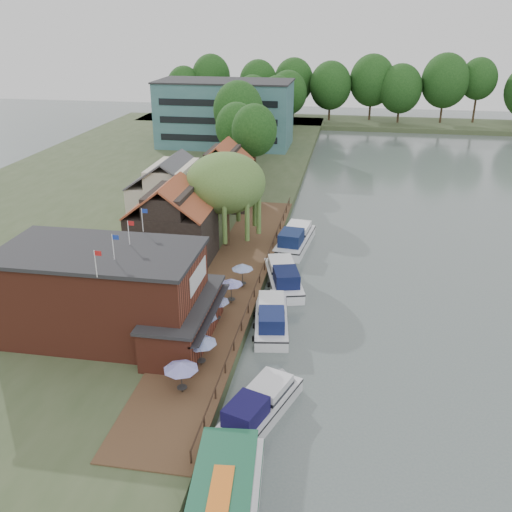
# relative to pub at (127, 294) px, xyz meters

# --- Properties ---
(ground) EXTENTS (260.00, 260.00, 0.00)m
(ground) POSITION_rel_pub_xyz_m (14.00, 1.00, -4.65)
(ground) COLOR #4D5958
(ground) RESTS_ON ground
(land_bank) EXTENTS (50.00, 140.00, 1.00)m
(land_bank) POSITION_rel_pub_xyz_m (-16.00, 36.00, -4.15)
(land_bank) COLOR #384728
(land_bank) RESTS_ON ground
(quay_deck) EXTENTS (6.00, 50.00, 0.10)m
(quay_deck) POSITION_rel_pub_xyz_m (6.00, 11.00, -3.60)
(quay_deck) COLOR #47301E
(quay_deck) RESTS_ON land_bank
(quay_rail) EXTENTS (0.20, 49.00, 1.00)m
(quay_rail) POSITION_rel_pub_xyz_m (8.70, 11.50, -3.15)
(quay_rail) COLOR black
(quay_rail) RESTS_ON land_bank
(pub) EXTENTS (20.00, 11.00, 7.30)m
(pub) POSITION_rel_pub_xyz_m (0.00, 0.00, 0.00)
(pub) COLOR maroon
(pub) RESTS_ON land_bank
(hotel_block) EXTENTS (25.40, 12.40, 12.30)m
(hotel_block) POSITION_rel_pub_xyz_m (-8.00, 71.00, 2.50)
(hotel_block) COLOR #38666B
(hotel_block) RESTS_ON land_bank
(cottage_a) EXTENTS (8.60, 7.60, 8.50)m
(cottage_a) POSITION_rel_pub_xyz_m (-1.00, 15.00, 0.60)
(cottage_a) COLOR black
(cottage_a) RESTS_ON land_bank
(cottage_b) EXTENTS (9.60, 8.60, 8.50)m
(cottage_b) POSITION_rel_pub_xyz_m (-4.00, 25.00, 0.60)
(cottage_b) COLOR beige
(cottage_b) RESTS_ON land_bank
(cottage_c) EXTENTS (7.60, 7.60, 8.50)m
(cottage_c) POSITION_rel_pub_xyz_m (0.00, 34.00, 0.60)
(cottage_c) COLOR black
(cottage_c) RESTS_ON land_bank
(willow) EXTENTS (8.60, 8.60, 10.43)m
(willow) POSITION_rel_pub_xyz_m (3.50, 20.00, 1.56)
(willow) COLOR #476B2D
(willow) RESTS_ON land_bank
(umbrella_0) EXTENTS (2.40, 2.40, 2.38)m
(umbrella_0) POSITION_rel_pub_xyz_m (6.29, -6.65, -2.36)
(umbrella_0) COLOR #1E1B98
(umbrella_0) RESTS_ON quay_deck
(umbrella_1) EXTENTS (2.44, 2.44, 2.38)m
(umbrella_1) POSITION_rel_pub_xyz_m (6.73, -3.29, -2.36)
(umbrella_1) COLOR #1B3799
(umbrella_1) RESTS_ON quay_deck
(umbrella_2) EXTENTS (2.25, 2.25, 2.38)m
(umbrella_2) POSITION_rel_pub_xyz_m (5.98, 0.36, -2.36)
(umbrella_2) COLOR navy
(umbrella_2) RESTS_ON quay_deck
(umbrella_3) EXTENTS (2.23, 2.23, 2.38)m
(umbrella_3) POSITION_rel_pub_xyz_m (6.36, 3.12, -2.36)
(umbrella_3) COLOR navy
(umbrella_3) RESTS_ON quay_deck
(umbrella_4) EXTENTS (2.09, 2.09, 2.38)m
(umbrella_4) POSITION_rel_pub_xyz_m (6.88, 6.58, -2.36)
(umbrella_4) COLOR #1C1F9D
(umbrella_4) RESTS_ON quay_deck
(umbrella_5) EXTENTS (2.05, 2.05, 2.38)m
(umbrella_5) POSITION_rel_pub_xyz_m (7.25, 9.92, -2.36)
(umbrella_5) COLOR navy
(umbrella_5) RESTS_ON quay_deck
(cruiser_0) EXTENTS (5.99, 9.90, 2.26)m
(cruiser_0) POSITION_rel_pub_xyz_m (11.66, -7.00, -3.52)
(cruiser_0) COLOR silver
(cruiser_0) RESTS_ON ground
(cruiser_1) EXTENTS (4.51, 9.97, 2.32)m
(cruiser_1) POSITION_rel_pub_xyz_m (10.72, 4.91, -3.49)
(cruiser_1) COLOR silver
(cruiser_1) RESTS_ON ground
(cruiser_2) EXTENTS (5.78, 10.59, 2.45)m
(cruiser_2) POSITION_rel_pub_xyz_m (10.71, 13.10, -3.42)
(cruiser_2) COLOR white
(cruiser_2) RESTS_ON ground
(cruiser_3) EXTENTS (4.59, 10.89, 2.59)m
(cruiser_3) POSITION_rel_pub_xyz_m (10.76, 23.34, -3.36)
(cruiser_3) COLOR white
(cruiser_3) RESTS_ON ground
(swan) EXTENTS (0.44, 0.44, 0.44)m
(swan) POSITION_rel_pub_xyz_m (9.59, -9.79, -4.43)
(swan) COLOR white
(swan) RESTS_ON ground
(bank_tree_0) EXTENTS (6.42, 6.42, 12.33)m
(bank_tree_0) POSITION_rel_pub_xyz_m (2.77, 42.05, 2.52)
(bank_tree_0) COLOR #143811
(bank_tree_0) RESTS_ON land_bank
(bank_tree_1) EXTENTS (6.63, 6.63, 11.41)m
(bank_tree_1) POSITION_rel_pub_xyz_m (-1.28, 49.52, 2.06)
(bank_tree_1) COLOR #143811
(bank_tree_1) RESTS_ON land_bank
(bank_tree_2) EXTENTS (8.43, 8.43, 13.62)m
(bank_tree_2) POSITION_rel_pub_xyz_m (-2.92, 58.80, 3.16)
(bank_tree_2) COLOR #143811
(bank_tree_2) RESTS_ON land_bank
(bank_tree_3) EXTENTS (7.08, 7.08, 12.53)m
(bank_tree_3) POSITION_rel_pub_xyz_m (-4.15, 79.60, 2.61)
(bank_tree_3) COLOR #143811
(bank_tree_3) RESTS_ON land_bank
(bank_tree_4) EXTENTS (7.42, 7.42, 11.87)m
(bank_tree_4) POSITION_rel_pub_xyz_m (-0.00, 86.45, 2.29)
(bank_tree_4) COLOR #143811
(bank_tree_4) RESTS_ON land_bank
(bank_tree_5) EXTENTS (8.73, 8.73, 12.06)m
(bank_tree_5) POSITION_rel_pub_xyz_m (1.05, 96.50, 2.38)
(bank_tree_5) COLOR #143811
(bank_tree_5) RESTS_ON land_bank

